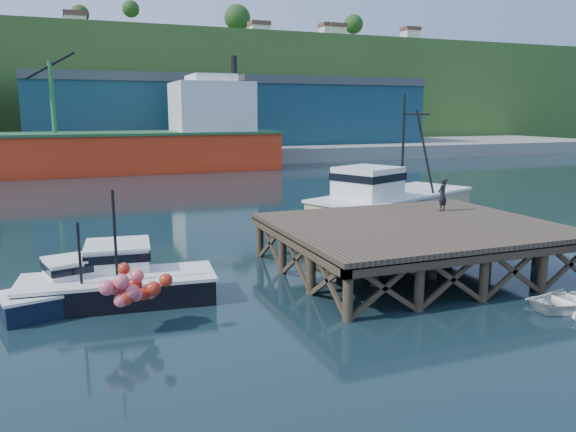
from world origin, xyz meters
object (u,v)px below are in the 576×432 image
trawler (390,200)px  dockworker (442,194)px  boat_black (119,280)px  dinghy (570,300)px  boat_navy (77,289)px

trawler → dockworker: trawler is taller
boat_black → dinghy: size_ratio=2.33×
boat_navy → dinghy: 17.95m
boat_black → trawler: (16.84, 8.37, 0.86)m
dinghy → dockworker: dockworker is taller
boat_black → trawler: 18.82m
boat_black → trawler: size_ratio=0.57×
boat_navy → boat_black: size_ratio=0.76×
trawler → dinghy: trawler is taller
dockworker → boat_navy: bearing=-18.6°
boat_black → boat_navy: bearing=-171.5°
boat_navy → trawler: 20.20m
boat_black → dockworker: (15.80, 1.78, 2.16)m
dinghy → dockworker: (0.70, 8.67, 2.64)m
boat_navy → trawler: bearing=10.8°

